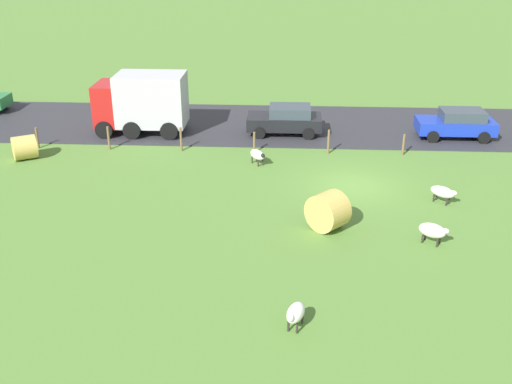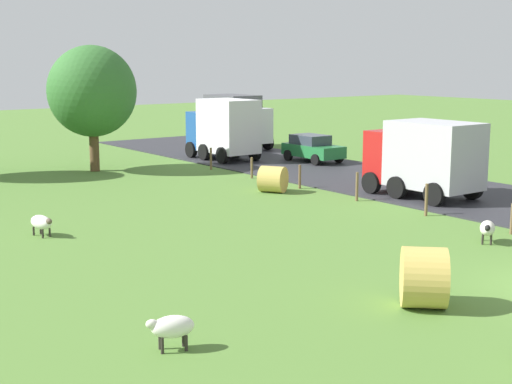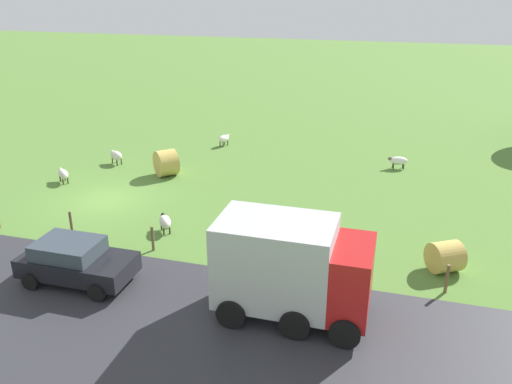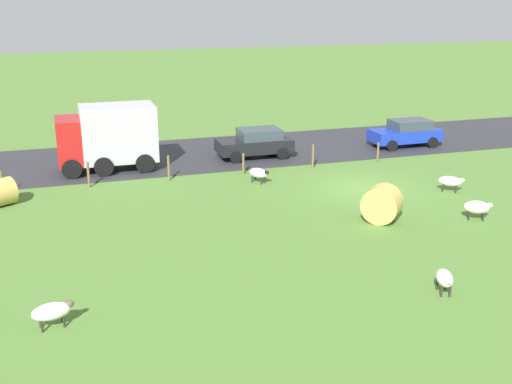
# 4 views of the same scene
# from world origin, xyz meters

# --- Properties ---
(ground_plane) EXTENTS (160.00, 160.00, 0.00)m
(ground_plane) POSITION_xyz_m (0.00, 0.00, 0.00)
(ground_plane) COLOR #517A33
(sheep_0) EXTENTS (0.98, 1.14, 0.80)m
(sheep_0) POSITION_xyz_m (-5.18, -2.38, 0.53)
(sheep_0) COLOR silver
(sheep_0) RESTS_ON ground_plane
(sheep_1) EXTENTS (1.07, 0.74, 0.75)m
(sheep_1) POSITION_xyz_m (-10.50, 2.68, 0.50)
(sheep_1) COLOR white
(sheep_1) RESTS_ON ground_plane
(sheep_2) EXTENTS (0.67, 1.21, 0.73)m
(sheep_2) POSITION_xyz_m (-9.01, 14.11, 0.48)
(sheep_2) COLOR white
(sheep_2) RESTS_ON ground_plane
(sheep_3) EXTENTS (1.11, 0.99, 0.74)m
(sheep_3) POSITION_xyz_m (2.46, 4.45, 0.49)
(sheep_3) COLOR silver
(sheep_3) RESTS_ON ground_plane
(sheep_4) EXTENTS (1.05, 1.12, 0.74)m
(sheep_4) POSITION_xyz_m (-1.58, -3.58, 0.50)
(sheep_4) COLOR silver
(sheep_4) RESTS_ON ground_plane
(hay_bale_0) EXTENTS (1.81, 1.82, 1.49)m
(hay_bale_0) POSITION_xyz_m (-4.19, 1.40, 0.75)
(hay_bale_0) COLOR tan
(hay_bale_0) RESTS_ON ground_plane
(hay_bale_1) EXTENTS (1.60, 1.57, 1.20)m
(hay_bale_1) POSITION_xyz_m (2.60, 16.16, 0.60)
(hay_bale_1) COLOR tan
(hay_bale_1) RESTS_ON ground_plane
(fence_post_1) EXTENTS (0.12, 0.12, 1.28)m
(fence_post_1) POSITION_xyz_m (4.19, 0.89, 0.64)
(fence_post_1) COLOR brown
(fence_post_1) RESTS_ON ground_plane
(fence_post_2) EXTENTS (0.12, 0.12, 1.08)m
(fence_post_2) POSITION_xyz_m (4.19, 4.71, 0.54)
(fence_post_2) COLOR brown
(fence_post_2) RESTS_ON ground_plane
(fence_post_3) EXTENTS (0.12, 0.12, 1.26)m
(fence_post_3) POSITION_xyz_m (4.19, 8.52, 0.63)
(fence_post_3) COLOR brown
(fence_post_3) RESTS_ON ground_plane
(fence_post_4) EXTENTS (0.12, 0.12, 1.25)m
(fence_post_4) POSITION_xyz_m (4.19, 12.34, 0.62)
(fence_post_4) COLOR brown
(fence_post_4) RESTS_ON ground_plane
(fence_post_5) EXTENTS (0.12, 0.12, 1.13)m
(fence_post_5) POSITION_xyz_m (4.19, 16.16, 0.56)
(fence_post_5) COLOR brown
(fence_post_5) RESTS_ON ground_plane
(truck_0) EXTENTS (2.76, 4.94, 3.31)m
(truck_0) POSITION_xyz_m (7.00, 11.10, 1.84)
(truck_0) COLOR #B21919
(truck_0) RESTS_ON road_strip
(car_2) EXTENTS (2.17, 4.12, 1.58)m
(car_2) POSITION_xyz_m (7.16, 3.11, 0.88)
(car_2) COLOR black
(car_2) RESTS_ON road_strip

